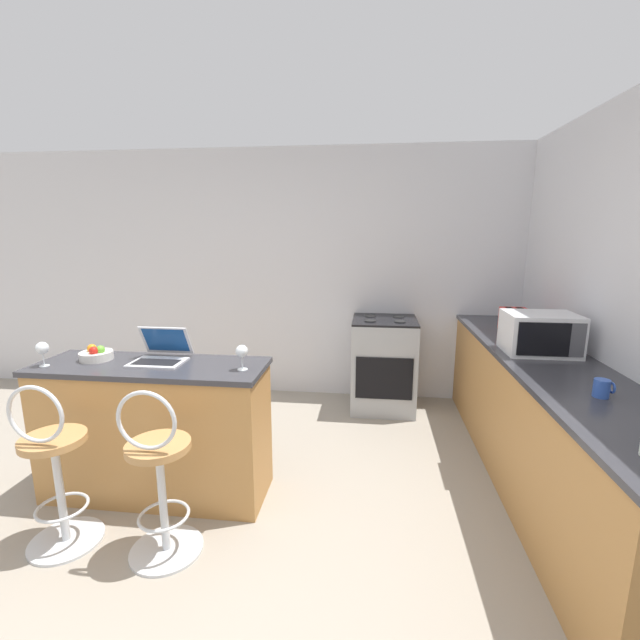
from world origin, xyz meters
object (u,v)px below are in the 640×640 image
(stove_range, at_px, (383,364))
(mug_blue, at_px, (602,388))
(bar_stool_near, at_px, (55,471))
(wine_glass_tall, at_px, (242,352))
(laptop, at_px, (161,352))
(toaster, at_px, (516,321))
(fruit_bowl, at_px, (96,355))
(bar_stool_far, at_px, (159,478))
(wine_glass_short, at_px, (42,349))
(microwave, at_px, (540,333))

(stove_range, distance_m, mug_blue, 2.23)
(bar_stool_near, distance_m, wine_glass_tall, 1.21)
(laptop, relative_size, toaster, 1.20)
(bar_stool_near, xyz_separation_m, toaster, (2.95, 1.77, 0.56))
(toaster, distance_m, fruit_bowl, 3.27)
(laptop, xyz_separation_m, fruit_bowl, (-0.44, -0.04, -0.02))
(stove_range, xyz_separation_m, wine_glass_tall, (-0.92, -1.68, 0.57))
(bar_stool_far, xyz_separation_m, toaster, (2.34, 1.77, 0.56))
(bar_stool_near, bearing_deg, mug_blue, 5.81)
(wine_glass_short, bearing_deg, bar_stool_near, -51.17)
(toaster, bearing_deg, stove_range, 159.20)
(wine_glass_tall, relative_size, wine_glass_short, 1.00)
(bar_stool_near, bearing_deg, wine_glass_short, 128.83)
(toaster, bearing_deg, mug_blue, -91.16)
(laptop, relative_size, wine_glass_tall, 2.12)
(wine_glass_tall, height_order, mug_blue, wine_glass_tall)
(laptop, distance_m, stove_range, 2.23)
(wine_glass_short, height_order, mug_blue, wine_glass_short)
(toaster, bearing_deg, wine_glass_tall, -147.71)
(bar_stool_near, xyz_separation_m, laptop, (0.34, 0.63, 0.51))
(bar_stool_far, height_order, mug_blue, mug_blue)
(laptop, distance_m, fruit_bowl, 0.44)
(toaster, bearing_deg, laptop, -156.31)
(wine_glass_short, bearing_deg, bar_stool_far, -23.95)
(bar_stool_near, relative_size, wine_glass_short, 6.21)
(laptop, height_order, mug_blue, laptop)
(fruit_bowl, bearing_deg, stove_range, 39.22)
(wine_glass_tall, height_order, fruit_bowl, wine_glass_tall)
(laptop, bearing_deg, stove_range, 45.79)
(bar_stool_near, height_order, microwave, microwave)
(toaster, distance_m, mug_blue, 1.48)
(microwave, bearing_deg, stove_range, 134.39)
(bar_stool_near, height_order, mug_blue, mug_blue)
(bar_stool_far, relative_size, stove_range, 1.07)
(fruit_bowl, bearing_deg, wine_glass_short, -144.92)
(bar_stool_near, relative_size, laptop, 2.94)
(microwave, xyz_separation_m, stove_range, (-1.04, 1.07, -0.60))
(laptop, height_order, wine_glass_tall, laptop)
(wine_glass_tall, relative_size, mug_blue, 1.66)
(bar_stool_near, bearing_deg, wine_glass_tall, 28.22)
(microwave, relative_size, wine_glass_short, 2.96)
(mug_blue, bearing_deg, microwave, 91.10)
(wine_glass_tall, bearing_deg, mug_blue, -5.93)
(wine_glass_tall, bearing_deg, fruit_bowl, 175.04)
(bar_stool_far, relative_size, toaster, 3.52)
(laptop, bearing_deg, fruit_bowl, -174.90)
(stove_range, relative_size, wine_glass_short, 5.82)
(bar_stool_far, distance_m, fruit_bowl, 1.05)
(bar_stool_near, xyz_separation_m, fruit_bowl, (-0.10, 0.59, 0.49))
(laptop, distance_m, microwave, 2.61)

